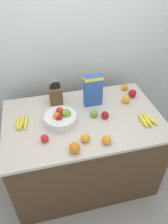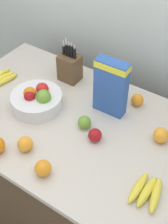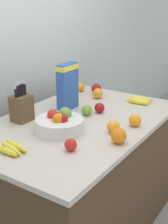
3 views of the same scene
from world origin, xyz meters
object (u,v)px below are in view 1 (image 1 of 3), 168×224
Objects in this scene: fruit_bowl at (61,118)px; apple_near_bananas at (94,113)px; knife_block at (56,95)px; apple_front at (45,138)px; orange_mid_left at (126,99)px; apple_rear at (105,115)px; cereal_box at (93,89)px; orange_back_center at (125,87)px; orange_near_bowl at (75,148)px; apple_by_knife_block at (132,93)px; banana_bunch_left at (147,120)px; orange_front_left at (99,93)px; banana_bunch_right at (22,123)px; orange_front_center at (107,140)px; orange_mid_right at (85,138)px.

fruit_bowl is 0.31m from apple_near_bananas.
knife_block is 4.24× the size of apple_front.
apple_rear is at bearing -146.93° from orange_mid_left.
apple_rear is at bearing -78.49° from cereal_box.
apple_rear is 0.54m from orange_back_center.
orange_mid_left is (0.64, 0.51, -0.00)m from orange_near_bowl.
apple_by_knife_block is 1.15× the size of orange_back_center.
orange_front_left is (-0.30, 0.50, 0.02)m from banana_bunch_left.
banana_bunch_right is 2.61× the size of orange_front_center.
orange_near_bowl reaches higher than orange_mid_left.
apple_near_bananas is 0.92× the size of orange_mid_right.
apple_front is (-0.48, -0.21, -0.00)m from apple_near_bananas.
banana_bunch_right is at bearing 172.92° from apple_rear.
fruit_bowl reaches higher than orange_front_center.
apple_near_bananas is 0.92× the size of orange_front_center.
apple_rear is at bearing -98.52° from orange_front_left.
cereal_box reaches higher than orange_front_left.
fruit_bowl is 0.37m from orange_near_bowl.
apple_near_bananas is at bearing -160.14° from orange_mid_left.
knife_block is 0.91m from banana_bunch_left.
knife_block reaches higher than apple_front.
orange_front_left is 0.91× the size of orange_mid_right.
fruit_bowl is 0.41m from apple_rear.
apple_rear is at bearing -4.63° from fruit_bowl.
orange_near_bowl is at bearing -141.04° from orange_mid_left.
orange_front_center is at bearing -159.29° from banana_bunch_left.
orange_front_left is at bearing 63.27° from orange_mid_right.
fruit_bowl is at bearing -154.25° from orange_back_center.
apple_rear and orange_front_left have the same top height.
cereal_box is at bearing -157.59° from orange_back_center.
banana_bunch_left is (0.77, -0.17, -0.03)m from fruit_bowl.
apple_near_bananas and orange_back_center have the same top height.
orange_front_left is at bearing 162.80° from apple_by_knife_block.
fruit_bowl is 3.97× the size of orange_back_center.
orange_mid_left is at bearing -38.95° from orange_front_left.
orange_near_bowl reaches higher than orange_front_left.
apple_near_bananas is 1.01× the size of orange_front_left.
orange_front_left is 0.91× the size of orange_front_center.
banana_bunch_left is 0.48m from orange_front_center.
banana_bunch_right is 0.78m from orange_front_center.
apple_front is at bearing -163.92° from apple_rear.
orange_near_bowl is (-0.36, -0.33, 0.01)m from apple_rear.
orange_front_center is at bearing -88.65° from apple_near_bananas.
apple_near_bananas is (-0.04, -0.19, -0.14)m from cereal_box.
apple_near_bananas is at bearing -141.82° from orange_back_center.
apple_by_knife_block is 1.05m from apple_front.
apple_front is at bearing -156.16° from apple_near_bananas.
orange_front_left is 0.98× the size of orange_back_center.
orange_mid_left is (0.85, 0.35, 0.01)m from apple_front.
fruit_bowl is (-0.00, -0.31, -0.04)m from knife_block.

